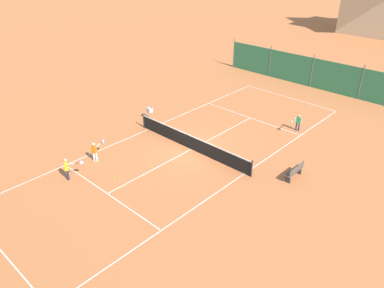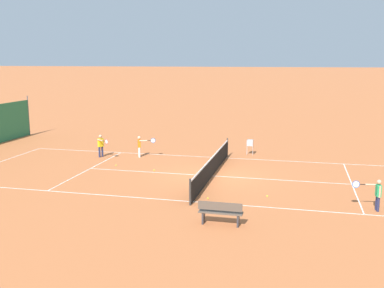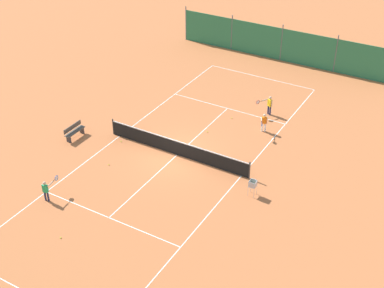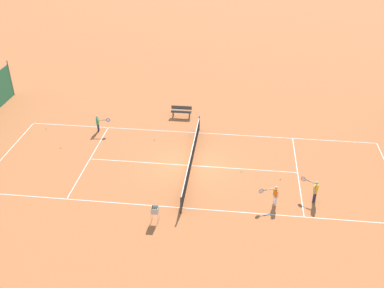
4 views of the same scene
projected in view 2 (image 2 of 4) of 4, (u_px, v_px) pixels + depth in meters
The scene contains 12 objects.
ground_plane at pixel (212, 176), 21.66m from camera, with size 600.00×600.00×0.00m, color #BC6638.
court_line_markings at pixel (212, 176), 21.66m from camera, with size 8.25×23.85×0.01m.
tennis_net at pixel (212, 166), 21.56m from camera, with size 9.18×0.08×1.06m.
player_far_service at pixel (377, 193), 16.58m from camera, with size 0.40×1.02×1.19m.
player_near_baseline at pixel (140, 145), 25.74m from camera, with size 0.42×1.05×1.21m.
player_near_service at pixel (101, 144), 25.66m from camera, with size 0.85×0.90×1.30m.
tennis_ball_mid_court at pixel (154, 170), 22.64m from camera, with size 0.07×0.07×0.07m, color #CCE033.
tennis_ball_by_net_right at pixel (267, 196), 18.36m from camera, with size 0.07×0.07×0.07m, color #CCE033.
tennis_ball_far_corner at pixel (208, 198), 18.07m from camera, with size 0.07×0.07×0.07m, color #CCE033.
tennis_ball_alley_right at pixel (116, 165), 23.67m from camera, with size 0.07×0.07×0.07m, color #CCE033.
ball_hopper at pixel (250, 144), 26.31m from camera, with size 0.36×0.36×0.89m.
courtside_bench at pixel (221, 212), 15.17m from camera, with size 0.36×1.50×0.84m.
Camera 2 is at (20.64, 3.92, 5.56)m, focal length 42.00 mm.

